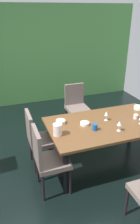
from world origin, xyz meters
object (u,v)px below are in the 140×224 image
at_px(serving_bowl_near_window, 61,122).
at_px(cup_left, 95,127).
at_px(chair_head_far, 76,104).
at_px(dining_table, 106,128).
at_px(chair_left_far, 38,137).
at_px(cup_south, 136,117).
at_px(pitcher_center, 58,130).
at_px(chair_left_near, 47,157).
at_px(wine_glass_front, 119,124).
at_px(serving_bowl_rear, 138,108).
at_px(wine_glass_corner, 106,114).
at_px(serving_bowl_west, 85,124).

height_order(serving_bowl_near_window, cup_left, cup_left).
bearing_deg(chair_head_far, dining_table, 89.99).
relative_size(chair_left_far, cup_south, 12.99).
height_order(chair_head_far, pitcher_center, chair_head_far).
distance_m(chair_left_near, pitcher_center, 0.41).
distance_m(wine_glass_front, cup_south, 0.53).
height_order(dining_table, serving_bowl_rear, serving_bowl_rear).
distance_m(dining_table, pitcher_center, 0.83).
height_order(wine_glass_front, pitcher_center, pitcher_center).
bearing_deg(pitcher_center, chair_left_near, -137.87).
relative_size(dining_table, pitcher_center, 10.49).
bearing_deg(chair_left_near, serving_bowl_near_window, 145.08).
relative_size(wine_glass_corner, cup_south, 2.10).
relative_size(chair_left_near, pitcher_center, 5.78).
distance_m(chair_head_far, wine_glass_front, 1.62).
bearing_deg(serving_bowl_rear, chair_left_near, -162.49).
relative_size(chair_left_near, serving_bowl_west, 7.03).
relative_size(dining_table, wine_glass_front, 11.78).
relative_size(chair_left_far, serving_bowl_near_window, 6.40).
relative_size(wine_glass_corner, serving_bowl_west, 1.10).
distance_m(chair_left_far, cup_south, 1.61).
height_order(serving_bowl_rear, cup_left, cup_left).
bearing_deg(cup_south, cup_left, -171.94).
height_order(serving_bowl_west, cup_south, cup_south).
bearing_deg(chair_left_far, cup_south, 78.82).
relative_size(chair_head_far, cup_south, 12.85).
relative_size(dining_table, wine_glass_corner, 11.55).
bearing_deg(chair_left_far, dining_table, 74.46).
bearing_deg(serving_bowl_west, wine_glass_front, -39.73).
bearing_deg(serving_bowl_near_window, cup_left, -41.63).
bearing_deg(chair_left_far, serving_bowl_rear, 90.18).
xyz_separation_m(serving_bowl_rear, pitcher_center, (-1.62, -0.38, 0.06)).
xyz_separation_m(chair_head_far, wine_glass_corner, (0.05, -1.22, 0.32)).
relative_size(chair_head_far, cup_left, 10.02).
relative_size(wine_glass_corner, pitcher_center, 0.91).
bearing_deg(pitcher_center, dining_table, 6.13).
xyz_separation_m(wine_glass_front, cup_left, (-0.32, 0.14, -0.07)).
distance_m(chair_left_far, cup_left, 0.92).
distance_m(chair_left_near, wine_glass_front, 1.14).
xyz_separation_m(serving_bowl_rear, serving_bowl_west, (-1.14, -0.23, -0.00)).
bearing_deg(serving_bowl_west, cup_south, -5.44).
xyz_separation_m(wine_glass_corner, cup_left, (-0.30, -0.22, -0.07)).
xyz_separation_m(wine_glass_corner, serving_bowl_rear, (0.76, 0.20, -0.09)).
bearing_deg(chair_left_far, cup_left, 61.62).
bearing_deg(serving_bowl_west, chair_head_far, 74.94).
xyz_separation_m(chair_left_near, chair_head_far, (1.03, 1.59, -0.01)).
distance_m(wine_glass_corner, serving_bowl_near_window, 0.74).
bearing_deg(chair_head_far, wine_glass_corner, 92.16).
bearing_deg(wine_glass_corner, pitcher_center, -168.42).
relative_size(dining_table, cup_left, 18.91).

